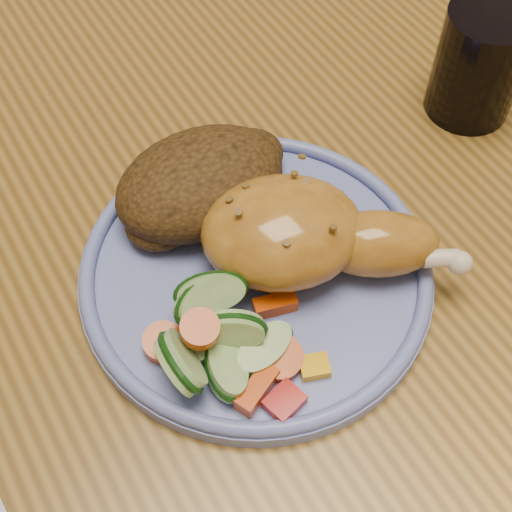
% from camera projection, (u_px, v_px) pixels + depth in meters
% --- Properties ---
extents(ground, '(4.00, 4.00, 0.00)m').
position_uv_depth(ground, '(286.00, 460.00, 1.16)').
color(ground, brown).
rests_on(ground, ground).
extents(dining_table, '(0.90, 1.40, 0.75)m').
position_uv_depth(dining_table, '(313.00, 210.00, 0.61)').
color(dining_table, brown).
rests_on(dining_table, ground).
extents(plate, '(0.23, 0.23, 0.01)m').
position_uv_depth(plate, '(256.00, 274.00, 0.47)').
color(plate, '#5E6BB4').
rests_on(plate, dining_table).
extents(plate_rim, '(0.23, 0.23, 0.01)m').
position_uv_depth(plate_rim, '(256.00, 265.00, 0.46)').
color(plate_rim, '#5E6BB4').
rests_on(plate_rim, plate).
extents(chicken_leg, '(0.16, 0.14, 0.05)m').
position_uv_depth(chicken_leg, '(305.00, 235.00, 0.45)').
color(chicken_leg, '#AE7324').
rests_on(chicken_leg, plate).
extents(rice_pilaf, '(0.13, 0.09, 0.05)m').
position_uv_depth(rice_pilaf, '(203.00, 182.00, 0.48)').
color(rice_pilaf, '#412A10').
rests_on(rice_pilaf, plate).
extents(vegetable_pile, '(0.10, 0.11, 0.05)m').
position_uv_depth(vegetable_pile, '(221.00, 338.00, 0.42)').
color(vegetable_pile, '#A50A05').
rests_on(vegetable_pile, plate).
extents(drinking_glass, '(0.07, 0.07, 0.09)m').
position_uv_depth(drinking_glass, '(479.00, 63.00, 0.53)').
color(drinking_glass, black).
rests_on(drinking_glass, dining_table).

